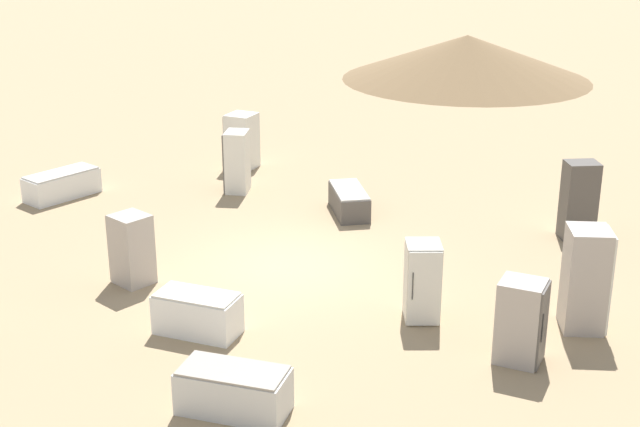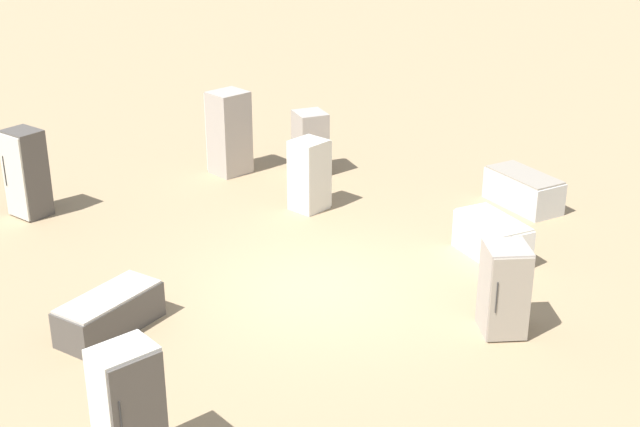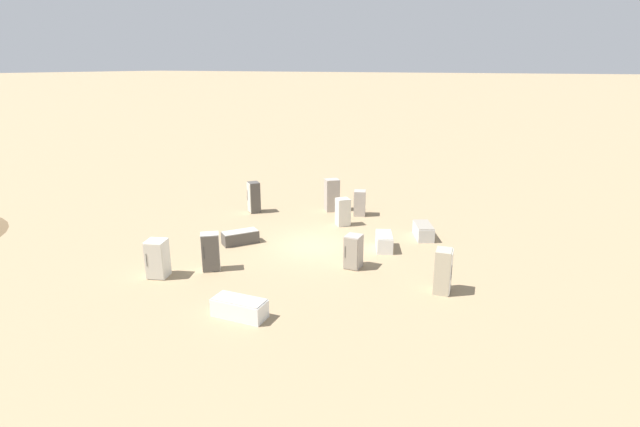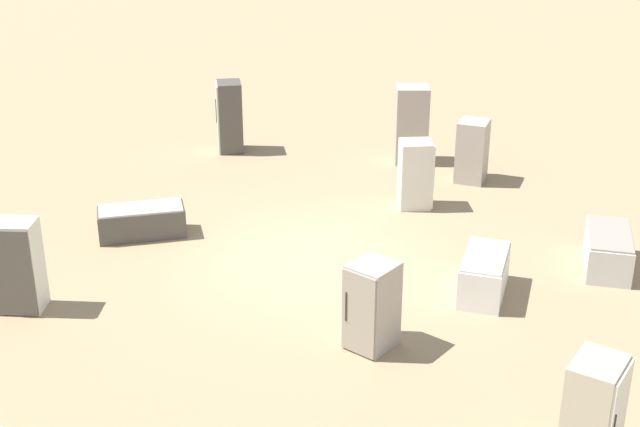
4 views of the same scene
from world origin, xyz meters
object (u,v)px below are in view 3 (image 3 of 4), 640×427
(discarded_fridge_3, at_px, (332,195))
(discarded_fridge_7, at_px, (157,259))
(discarded_fridge_2, at_px, (240,237))
(discarded_fridge_11, at_px, (254,197))
(discarded_fridge_4, at_px, (443,271))
(discarded_fridge_1, at_px, (423,231))
(discarded_fridge_10, at_px, (360,203))
(discarded_fridge_6, at_px, (239,308))
(discarded_fridge_0, at_px, (353,251))
(discarded_fridge_8, at_px, (384,242))
(discarded_fridge_9, at_px, (211,252))
(discarded_fridge_5, at_px, (343,212))

(discarded_fridge_3, bearing_deg, discarded_fridge_7, -140.90)
(discarded_fridge_2, height_order, discarded_fridge_3, discarded_fridge_3)
(discarded_fridge_7, bearing_deg, discarded_fridge_11, -99.30)
(discarded_fridge_11, bearing_deg, discarded_fridge_4, -164.47)
(discarded_fridge_1, relative_size, discarded_fridge_10, 1.26)
(discarded_fridge_3, height_order, discarded_fridge_6, discarded_fridge_3)
(discarded_fridge_0, bearing_deg, discarded_fridge_4, 168.02)
(discarded_fridge_7, bearing_deg, discarded_fridge_4, 179.71)
(discarded_fridge_8, bearing_deg, discarded_fridge_2, -3.66)
(discarded_fridge_10, bearing_deg, discarded_fridge_4, -69.70)
(discarded_fridge_1, bearing_deg, discarded_fridge_11, -27.25)
(discarded_fridge_6, relative_size, discarded_fridge_7, 1.24)
(discarded_fridge_9, bearing_deg, discarded_fridge_11, -106.07)
(discarded_fridge_1, distance_m, discarded_fridge_3, 6.71)
(discarded_fridge_0, xyz_separation_m, discarded_fridge_2, (-0.25, -6.13, -0.42))
(discarded_fridge_0, height_order, discarded_fridge_9, discarded_fridge_9)
(discarded_fridge_0, bearing_deg, discarded_fridge_5, -63.28)
(discarded_fridge_5, relative_size, discarded_fridge_9, 0.92)
(discarded_fridge_6, bearing_deg, discarded_fridge_2, 31.48)
(discarded_fridge_10, bearing_deg, discarded_fridge_8, -75.36)
(discarded_fridge_1, bearing_deg, discarded_fridge_4, 84.80)
(discarded_fridge_4, xyz_separation_m, discarded_fridge_11, (-5.76, -12.62, 0.04))
(discarded_fridge_1, xyz_separation_m, discarded_fridge_6, (10.98, -3.38, -0.02))
(discarded_fridge_9, bearing_deg, discarded_fridge_2, -113.85)
(discarded_fridge_6, height_order, discarded_fridge_10, discarded_fridge_10)
(discarded_fridge_1, distance_m, discarded_fridge_2, 9.16)
(discarded_fridge_2, height_order, discarded_fridge_7, discarded_fridge_7)
(discarded_fridge_7, distance_m, discarded_fridge_9, 2.15)
(discarded_fridge_0, bearing_deg, discarded_fridge_11, -32.73)
(discarded_fridge_4, bearing_deg, discarded_fridge_2, -103.69)
(discarded_fridge_9, bearing_deg, discarded_fridge_3, -131.92)
(discarded_fridge_5, bearing_deg, discarded_fridge_8, 7.54)
(discarded_fridge_0, bearing_deg, discarded_fridge_1, -109.81)
(discarded_fridge_1, relative_size, discarded_fridge_11, 1.02)
(discarded_fridge_10, bearing_deg, discarded_fridge_3, 156.02)
(discarded_fridge_2, bearing_deg, discarded_fridge_10, 100.15)
(discarded_fridge_8, distance_m, discarded_fridge_11, 9.35)
(discarded_fridge_9, bearing_deg, discarded_fridge_7, 7.89)
(discarded_fridge_0, xyz_separation_m, discarded_fridge_10, (-7.33, -2.78, 0.00))
(discarded_fridge_1, xyz_separation_m, discarded_fridge_8, (2.44, -1.20, 0.02))
(discarded_fridge_2, bearing_deg, discarded_fridge_9, -40.03)
(discarded_fridge_1, xyz_separation_m, discarded_fridge_11, (0.06, -10.22, 0.55))
(discarded_fridge_0, distance_m, discarded_fridge_5, 5.91)
(discarded_fridge_4, relative_size, discarded_fridge_9, 1.06)
(discarded_fridge_4, distance_m, discarded_fridge_7, 11.47)
(discarded_fridge_2, bearing_deg, discarded_fridge_4, 30.11)
(discarded_fridge_11, bearing_deg, discarded_fridge_8, -154.72)
(discarded_fridge_0, relative_size, discarded_fridge_10, 0.99)
(discarded_fridge_3, height_order, discarded_fridge_10, discarded_fridge_3)
(discarded_fridge_9, bearing_deg, discarded_fridge_8, -173.45)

